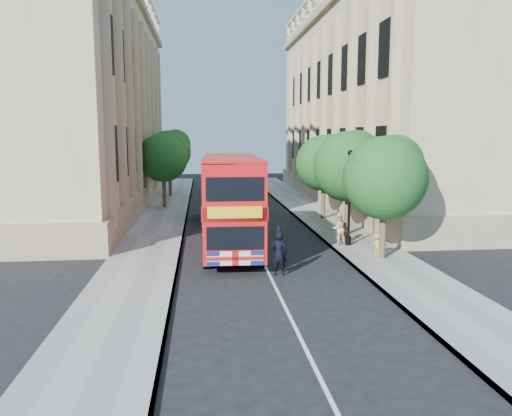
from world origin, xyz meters
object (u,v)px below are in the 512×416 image
object	(u,v)px
woman_pedestrian	(339,229)
lamp_post	(349,202)
box_van	(216,201)
police_constable	(279,254)
double_decker_bus	(231,200)

from	to	relation	value
woman_pedestrian	lamp_post	bearing A→B (deg)	142.68
box_van	police_constable	size ratio (longest dim) A/B	2.52
double_decker_bus	box_van	distance (m)	10.09
lamp_post	box_van	distance (m)	12.29
police_constable	double_decker_bus	bearing A→B (deg)	-61.31
lamp_post	police_constable	size ratio (longest dim) A/B	2.70
double_decker_bus	police_constable	distance (m)	5.68
police_constable	woman_pedestrian	xyz separation A→B (m)	(4.11, 5.25, 0.04)
box_van	woman_pedestrian	bearing A→B (deg)	-57.93
lamp_post	double_decker_bus	distance (m)	6.38
lamp_post	woman_pedestrian	world-z (taller)	lamp_post
lamp_post	police_constable	distance (m)	6.96
woman_pedestrian	police_constable	bearing A→B (deg)	42.12
box_van	police_constable	bearing A→B (deg)	-82.34
double_decker_bus	box_van	size ratio (longest dim) A/B	2.19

